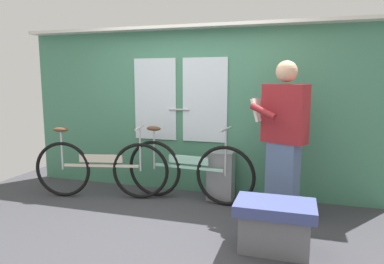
{
  "coord_description": "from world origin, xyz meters",
  "views": [
    {
      "loc": [
        1.31,
        -3.11,
        1.52
      ],
      "look_at": [
        0.15,
        0.74,
        0.91
      ],
      "focal_mm": 32.58,
      "sensor_mm": 36.0,
      "label": 1
    }
  ],
  "objects_px": {
    "bicycle_near_door": "(188,170)",
    "bench_seat_corner": "(274,225)",
    "passenger_reading_newspaper": "(283,136)",
    "trash_bin_by_wall": "(221,175)",
    "bicycle_leaning_behind": "(101,168)"
  },
  "relations": [
    {
      "from": "bicycle_near_door",
      "to": "bicycle_leaning_behind",
      "type": "relative_size",
      "value": 0.98
    },
    {
      "from": "bicycle_leaning_behind",
      "to": "passenger_reading_newspaper",
      "type": "bearing_deg",
      "value": -11.84
    },
    {
      "from": "bicycle_near_door",
      "to": "passenger_reading_newspaper",
      "type": "bearing_deg",
      "value": -5.36
    },
    {
      "from": "bicycle_near_door",
      "to": "bicycle_leaning_behind",
      "type": "distance_m",
      "value": 1.13
    },
    {
      "from": "bicycle_near_door",
      "to": "bench_seat_corner",
      "type": "relative_size",
      "value": 2.42
    },
    {
      "from": "bicycle_near_door",
      "to": "trash_bin_by_wall",
      "type": "bearing_deg",
      "value": 31.79
    },
    {
      "from": "bicycle_leaning_behind",
      "to": "passenger_reading_newspaper",
      "type": "relative_size",
      "value": 1.0
    },
    {
      "from": "trash_bin_by_wall",
      "to": "bicycle_near_door",
      "type": "bearing_deg",
      "value": -152.53
    },
    {
      "from": "trash_bin_by_wall",
      "to": "bench_seat_corner",
      "type": "height_order",
      "value": "trash_bin_by_wall"
    },
    {
      "from": "passenger_reading_newspaper",
      "to": "bench_seat_corner",
      "type": "distance_m",
      "value": 1.06
    },
    {
      "from": "bench_seat_corner",
      "to": "bicycle_leaning_behind",
      "type": "bearing_deg",
      "value": 160.24
    },
    {
      "from": "bicycle_leaning_behind",
      "to": "bench_seat_corner",
      "type": "distance_m",
      "value": 2.39
    },
    {
      "from": "passenger_reading_newspaper",
      "to": "bicycle_leaning_behind",
      "type": "bearing_deg",
      "value": 26.76
    },
    {
      "from": "trash_bin_by_wall",
      "to": "bench_seat_corner",
      "type": "bearing_deg",
      "value": -58.4
    },
    {
      "from": "trash_bin_by_wall",
      "to": "bicycle_leaning_behind",
      "type": "bearing_deg",
      "value": -164.67
    }
  ]
}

